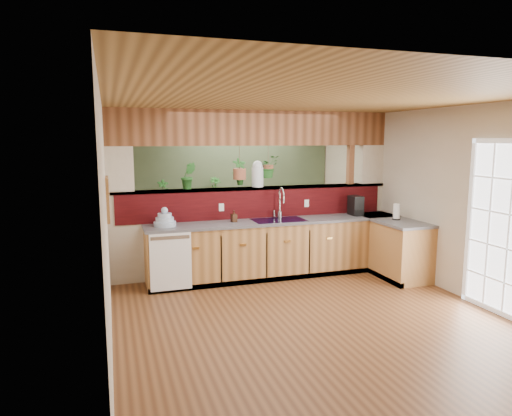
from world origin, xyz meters
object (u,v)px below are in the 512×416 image
object	(u,v)px
soap_dispenser	(234,216)
coffee_maker	(356,206)
faucet	(280,202)
dish_stack	(165,220)
shelving_console	(189,224)
paper_towel	(396,212)
glass_jar	(258,174)

from	to	relation	value
soap_dispenser	coffee_maker	distance (m)	2.10
faucet	coffee_maker	distance (m)	1.31
dish_stack	coffee_maker	bearing A→B (deg)	0.29
soap_dispenser	coffee_maker	xyz separation A→B (m)	(2.10, -0.01, 0.06)
dish_stack	shelving_console	distance (m)	2.42
dish_stack	paper_towel	size ratio (longest dim) A/B	1.22
coffee_maker	shelving_console	xyz separation A→B (m)	(-2.42, 2.24, -0.55)
dish_stack	paper_towel	xyz separation A→B (m)	(3.53, -0.56, 0.03)
coffee_maker	glass_jar	world-z (taller)	glass_jar
soap_dispenser	coffee_maker	size ratio (longest dim) A/B	0.56
faucet	glass_jar	world-z (taller)	glass_jar
soap_dispenser	shelving_console	xyz separation A→B (m)	(-0.32, 2.22, -0.49)
coffee_maker	glass_jar	xyz separation A→B (m)	(-1.61, 0.34, 0.55)
dish_stack	coffee_maker	world-z (taller)	coffee_maker
faucet	shelving_console	size ratio (longest dim) A/B	0.35
shelving_console	coffee_maker	bearing A→B (deg)	-36.27
soap_dispenser	glass_jar	distance (m)	0.85
glass_jar	shelving_console	xyz separation A→B (m)	(-0.80, 1.90, -1.10)
faucet	paper_towel	world-z (taller)	faucet
paper_towel	soap_dispenser	bearing A→B (deg)	166.66
faucet	paper_towel	size ratio (longest dim) A/B	1.87
paper_towel	shelving_console	size ratio (longest dim) A/B	0.19
faucet	dish_stack	world-z (taller)	faucet
faucet	dish_stack	distance (m)	1.86
faucet	glass_jar	xyz separation A→B (m)	(-0.31, 0.22, 0.43)
dish_stack	paper_towel	bearing A→B (deg)	-9.02
faucet	shelving_console	world-z (taller)	faucet
dish_stack	glass_jar	distance (m)	1.69
faucet	dish_stack	bearing A→B (deg)	-175.99
faucet	glass_jar	bearing A→B (deg)	144.57
soap_dispenser	shelving_console	distance (m)	2.30
glass_jar	faucet	bearing A→B (deg)	-35.43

